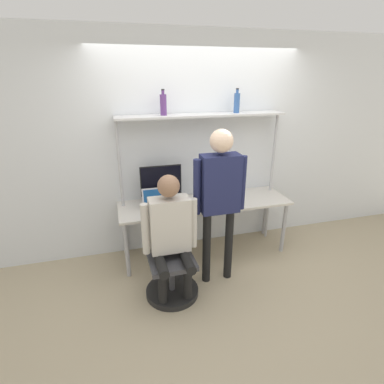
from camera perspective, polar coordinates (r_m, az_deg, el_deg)
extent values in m
plane|color=tan|center=(3.81, 3.85, -13.86)|extent=(12.00, 12.00, 0.00)
cube|color=silver|center=(3.84, 1.07, 8.67)|extent=(8.00, 0.06, 2.70)
cube|color=beige|center=(3.74, 2.47, -2.12)|extent=(2.12, 0.62, 0.03)
cylinder|color=#A5A5AA|center=(3.53, -12.28, -10.77)|extent=(0.05, 0.05, 0.69)
cylinder|color=#A5A5AA|center=(4.09, 17.07, -6.54)|extent=(0.05, 0.05, 0.69)
cylinder|color=#A5A5AA|center=(3.97, -12.77, -6.99)|extent=(0.05, 0.05, 0.69)
cylinder|color=#A5A5AA|center=(4.47, 13.75, -3.71)|extent=(0.05, 0.05, 0.69)
cube|color=silver|center=(3.60, 1.96, 14.43)|extent=(2.02, 0.28, 0.02)
cylinder|color=#B2B2B7|center=(3.66, -13.17, -0.18)|extent=(0.04, 0.04, 1.77)
cylinder|color=#B2B2B7|center=(4.19, 14.83, 2.46)|extent=(0.04, 0.04, 1.77)
cylinder|color=black|center=(3.73, -5.74, -1.89)|extent=(0.21, 0.21, 0.01)
cylinder|color=black|center=(3.71, -5.77, -1.09)|extent=(0.06, 0.06, 0.10)
cube|color=black|center=(3.64, -5.92, 2.21)|extent=(0.50, 0.01, 0.37)
cube|color=black|center=(3.63, -5.90, 2.18)|extent=(0.48, 0.02, 0.35)
cube|color=#BCBCC1|center=(3.53, -6.74, -3.35)|extent=(0.31, 0.24, 0.01)
cube|color=black|center=(3.51, -6.70, -3.38)|extent=(0.26, 0.13, 0.00)
cube|color=#BCBCC1|center=(3.56, -7.01, -1.13)|extent=(0.31, 0.10, 0.23)
cube|color=#194C8C|center=(3.55, -7.00, -1.19)|extent=(0.27, 0.08, 0.20)
cube|color=black|center=(3.56, -2.61, -3.02)|extent=(0.07, 0.15, 0.01)
cube|color=black|center=(3.56, -2.61, -2.94)|extent=(0.06, 0.13, 0.00)
cylinder|color=black|center=(3.40, -3.78, -18.30)|extent=(0.56, 0.56, 0.06)
cylinder|color=#4C4C51|center=(3.28, -3.86, -15.62)|extent=(0.06, 0.06, 0.34)
cube|color=#3F3F44|center=(3.16, -3.95, -12.82)|extent=(0.47, 0.47, 0.05)
cube|color=#3F3F44|center=(3.21, -4.90, -7.08)|extent=(0.41, 0.05, 0.45)
cylinder|color=black|center=(3.13, -5.62, -17.85)|extent=(0.09, 0.09, 0.45)
cylinder|color=black|center=(3.17, -0.82, -17.15)|extent=(0.09, 0.09, 0.45)
cylinder|color=black|center=(2.99, -5.91, -13.51)|extent=(0.10, 0.38, 0.10)
cylinder|color=black|center=(3.03, -1.00, -12.83)|extent=(0.10, 0.38, 0.10)
cube|color=beige|center=(2.98, -4.26, -6.22)|extent=(0.40, 0.20, 0.56)
cylinder|color=beige|center=(2.96, -8.90, -7.01)|extent=(0.08, 0.08, 0.53)
cylinder|color=beige|center=(3.04, 0.26, -5.94)|extent=(0.08, 0.08, 0.53)
sphere|color=#8C664C|center=(2.82, -4.49, 1.14)|extent=(0.21, 0.21, 0.21)
cylinder|color=black|center=(3.35, 2.79, -10.52)|extent=(0.09, 0.09, 0.86)
cylinder|color=black|center=(3.43, 7.00, -9.85)|extent=(0.09, 0.09, 0.86)
cube|color=#1E234C|center=(3.06, 5.35, 1.57)|extent=(0.40, 0.20, 0.61)
cylinder|color=#1E234C|center=(3.00, 0.95, 0.89)|extent=(0.08, 0.08, 0.58)
cylinder|color=#1E234C|center=(3.16, 9.51, 1.70)|extent=(0.08, 0.08, 0.58)
sphere|color=beige|center=(2.94, 5.65, 9.66)|extent=(0.23, 0.23, 0.23)
cylinder|color=#335999|center=(3.74, 8.52, 16.39)|extent=(0.07, 0.07, 0.22)
cylinder|color=#335999|center=(3.73, 8.64, 18.43)|extent=(0.03, 0.03, 0.04)
cylinder|color=black|center=(3.73, 8.66, 18.86)|extent=(0.03, 0.03, 0.01)
cylinder|color=#593372|center=(3.48, -5.48, 16.17)|extent=(0.07, 0.07, 0.23)
cylinder|color=#593372|center=(3.47, -5.57, 18.37)|extent=(0.03, 0.03, 0.04)
cylinder|color=black|center=(3.47, -5.58, 18.83)|extent=(0.04, 0.04, 0.01)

